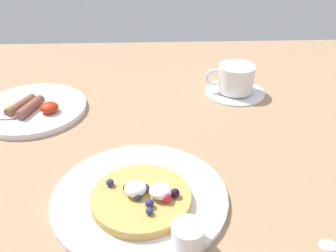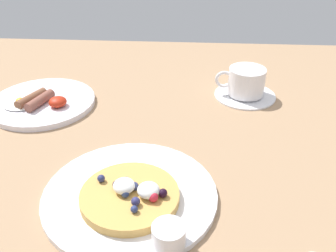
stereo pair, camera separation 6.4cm
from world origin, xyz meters
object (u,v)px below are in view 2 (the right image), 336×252
(pancake_plate, at_px, (130,195))
(syrup_ramekin, at_px, (169,235))
(coffee_saucer, at_px, (245,95))
(breakfast_plate, at_px, (43,102))
(coffee_cup, at_px, (246,81))

(pancake_plate, relative_size, syrup_ramekin, 5.94)
(coffee_saucer, bearing_deg, breakfast_plate, -171.05)
(syrup_ramekin, relative_size, coffee_cup, 0.40)
(pancake_plate, distance_m, coffee_saucer, 0.44)
(syrup_ramekin, height_order, breakfast_plate, syrup_ramekin)
(pancake_plate, height_order, coffee_cup, coffee_cup)
(syrup_ramekin, xyz_separation_m, coffee_saucer, (0.16, 0.48, -0.02))
(syrup_ramekin, bearing_deg, coffee_cup, 71.89)
(pancake_plate, height_order, syrup_ramekin, syrup_ramekin)
(syrup_ramekin, bearing_deg, coffee_saucer, 71.72)
(pancake_plate, xyz_separation_m, coffee_saucer, (0.23, 0.38, -0.00))
(syrup_ramekin, xyz_separation_m, breakfast_plate, (-0.32, 0.40, -0.02))
(pancake_plate, xyz_separation_m, syrup_ramekin, (0.07, -0.10, 0.02))
(pancake_plate, xyz_separation_m, coffee_cup, (0.23, 0.38, 0.04))
(coffee_saucer, height_order, coffee_cup, coffee_cup)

